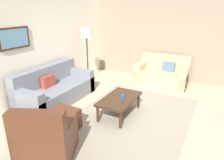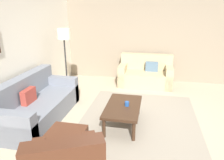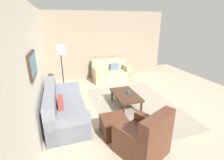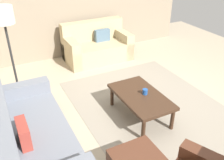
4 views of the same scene
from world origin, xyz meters
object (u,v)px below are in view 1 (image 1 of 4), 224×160
(couch_main, at_px, (54,90))
(cup, at_px, (122,97))
(coffee_table, at_px, (120,100))
(lamp_standing, at_px, (87,39))
(armchair_leather, at_px, (46,142))
(framed_artwork, at_px, (14,38))
(ottoman, at_px, (62,121))
(couch_loveseat, at_px, (163,74))

(couch_main, xyz_separation_m, cup, (0.10, -1.87, 0.16))
(coffee_table, relative_size, lamp_standing, 0.64)
(cup, bearing_deg, armchair_leather, 166.23)
(couch_main, xyz_separation_m, lamp_standing, (1.36, -0.12, 1.11))
(coffee_table, distance_m, framed_artwork, 2.65)
(lamp_standing, distance_m, framed_artwork, 2.04)
(lamp_standing, bearing_deg, ottoman, -157.66)
(couch_loveseat, bearing_deg, armchair_leather, 170.91)
(armchair_leather, bearing_deg, couch_loveseat, -9.09)
(couch_main, height_order, cup, couch_main)
(couch_main, relative_size, cup, 23.60)
(couch_loveseat, bearing_deg, cup, 174.48)
(coffee_table, height_order, lamp_standing, lamp_standing)
(ottoman, height_order, lamp_standing, lamp_standing)
(ottoman, bearing_deg, coffee_table, -33.88)
(couch_main, height_order, framed_artwork, framed_artwork)
(couch_main, relative_size, couch_loveseat, 1.35)
(ottoman, relative_size, coffee_table, 0.51)
(couch_main, xyz_separation_m, armchair_leather, (-1.72, -1.42, 0.01))
(couch_loveseat, height_order, ottoman, couch_loveseat)
(coffee_table, distance_m, lamp_standing, 2.34)
(couch_main, bearing_deg, cup, -86.85)
(lamp_standing, bearing_deg, coffee_table, -126.76)
(couch_loveseat, xyz_separation_m, cup, (-2.44, 0.24, 0.15))
(armchair_leather, height_order, cup, armchair_leather)
(lamp_standing, bearing_deg, couch_main, 174.85)
(cup, bearing_deg, framed_artwork, 107.08)
(ottoman, xyz_separation_m, coffee_table, (1.07, -0.72, 0.16))
(couch_main, height_order, ottoman, couch_main)
(armchair_leather, bearing_deg, lamp_standing, 22.91)
(couch_loveseat, height_order, cup, couch_loveseat)
(couch_main, relative_size, ottoman, 3.67)
(armchair_leather, relative_size, cup, 12.18)
(couch_main, distance_m, coffee_table, 1.80)
(couch_loveseat, relative_size, armchair_leather, 1.44)
(armchair_leather, distance_m, coffee_table, 1.86)
(couch_main, height_order, coffee_table, couch_main)
(ottoman, height_order, framed_artwork, framed_artwork)
(couch_loveseat, height_order, armchair_leather, armchair_leather)
(ottoman, distance_m, framed_artwork, 2.10)
(framed_artwork, bearing_deg, cup, -72.92)
(armchair_leather, height_order, framed_artwork, framed_artwork)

